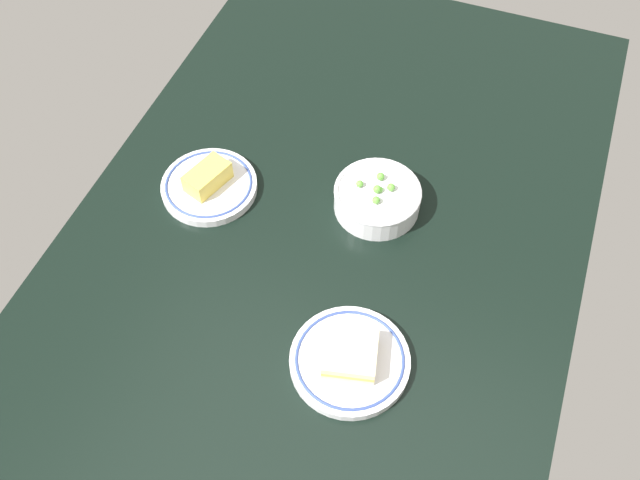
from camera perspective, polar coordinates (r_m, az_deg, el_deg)
The scene contains 4 objects.
dining_table at distance 122.87cm, azimuth -0.00°, elevation -1.08°, with size 149.28×87.18×4.00cm, color black.
plate_sandwich at distance 109.00cm, azimuth 2.42°, elevation -9.56°, with size 18.48×18.48×4.76cm.
bowl_peas at distance 124.78cm, azimuth 4.63°, elevation 3.40°, with size 15.35×15.35×5.85cm.
plate_cheese at distance 129.40cm, azimuth -8.93°, elevation 4.45°, with size 17.31×17.31×5.26cm.
Camera 1 is at (-64.93, -24.24, 103.46)cm, focal length 39.76 mm.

